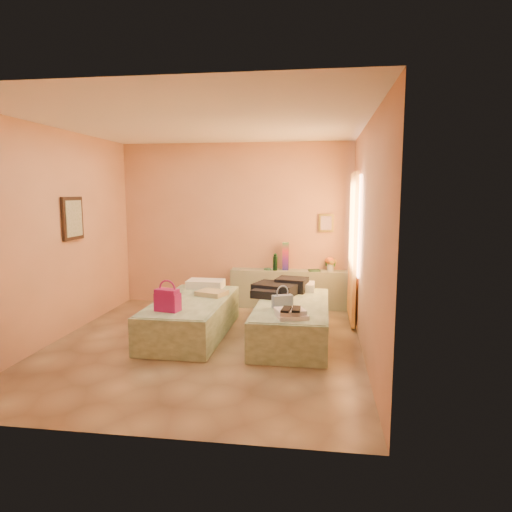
{
  "coord_description": "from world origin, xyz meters",
  "views": [
    {
      "loc": [
        1.45,
        -5.54,
        1.97
      ],
      "look_at": [
        0.55,
        0.85,
        1.06
      ],
      "focal_mm": 32.0,
      "sensor_mm": 36.0,
      "label": 1
    }
  ],
  "objects_px": {
    "green_book": "(314,270)",
    "flower_vase": "(330,263)",
    "headboard_ledge": "(291,289)",
    "water_bottle": "(275,262)",
    "magenta_handbag": "(168,300)",
    "blue_handbag": "(282,301)",
    "towel_stack": "(292,314)",
    "bed_right": "(292,321)",
    "bed_left": "(192,317)"
  },
  "relations": [
    {
      "from": "bed_right",
      "to": "towel_stack",
      "type": "distance_m",
      "value": 0.78
    },
    {
      "from": "water_bottle",
      "to": "magenta_handbag",
      "type": "distance_m",
      "value": 2.53
    },
    {
      "from": "water_bottle",
      "to": "flower_vase",
      "type": "distance_m",
      "value": 0.93
    },
    {
      "from": "bed_right",
      "to": "flower_vase",
      "type": "relative_size",
      "value": 7.44
    },
    {
      "from": "water_bottle",
      "to": "green_book",
      "type": "bearing_deg",
      "value": 0.7
    },
    {
      "from": "headboard_ledge",
      "to": "towel_stack",
      "type": "bearing_deg",
      "value": -86.11
    },
    {
      "from": "towel_stack",
      "to": "magenta_handbag",
      "type": "bearing_deg",
      "value": 176.47
    },
    {
      "from": "green_book",
      "to": "flower_vase",
      "type": "relative_size",
      "value": 0.69
    },
    {
      "from": "towel_stack",
      "to": "bed_right",
      "type": "bearing_deg",
      "value": 92.56
    },
    {
      "from": "bed_right",
      "to": "green_book",
      "type": "relative_size",
      "value": 10.84
    },
    {
      "from": "blue_handbag",
      "to": "headboard_ledge",
      "type": "bearing_deg",
      "value": 65.87
    },
    {
      "from": "headboard_ledge",
      "to": "bed_left",
      "type": "height_order",
      "value": "headboard_ledge"
    },
    {
      "from": "towel_stack",
      "to": "water_bottle",
      "type": "bearing_deg",
      "value": 100.32
    },
    {
      "from": "headboard_ledge",
      "to": "water_bottle",
      "type": "height_order",
      "value": "water_bottle"
    },
    {
      "from": "towel_stack",
      "to": "blue_handbag",
      "type": "bearing_deg",
      "value": 108.18
    },
    {
      "from": "bed_right",
      "to": "towel_stack",
      "type": "xyz_separation_m",
      "value": [
        0.03,
        -0.72,
        0.3
      ]
    },
    {
      "from": "water_bottle",
      "to": "magenta_handbag",
      "type": "relative_size",
      "value": 0.92
    },
    {
      "from": "headboard_ledge",
      "to": "water_bottle",
      "type": "relative_size",
      "value": 7.44
    },
    {
      "from": "headboard_ledge",
      "to": "flower_vase",
      "type": "distance_m",
      "value": 0.81
    },
    {
      "from": "bed_right",
      "to": "magenta_handbag",
      "type": "xyz_separation_m",
      "value": [
        -1.51,
        -0.63,
        0.39
      ]
    },
    {
      "from": "water_bottle",
      "to": "flower_vase",
      "type": "xyz_separation_m",
      "value": [
        0.93,
        0.11,
        -0.0
      ]
    },
    {
      "from": "bed_left",
      "to": "green_book",
      "type": "height_order",
      "value": "green_book"
    },
    {
      "from": "headboard_ledge",
      "to": "bed_right",
      "type": "relative_size",
      "value": 1.02
    },
    {
      "from": "flower_vase",
      "to": "blue_handbag",
      "type": "height_order",
      "value": "flower_vase"
    },
    {
      "from": "headboard_ledge",
      "to": "blue_handbag",
      "type": "relative_size",
      "value": 7.97
    },
    {
      "from": "blue_handbag",
      "to": "towel_stack",
      "type": "height_order",
      "value": "blue_handbag"
    },
    {
      "from": "magenta_handbag",
      "to": "blue_handbag",
      "type": "height_order",
      "value": "magenta_handbag"
    },
    {
      "from": "magenta_handbag",
      "to": "towel_stack",
      "type": "distance_m",
      "value": 1.55
    },
    {
      "from": "green_book",
      "to": "blue_handbag",
      "type": "bearing_deg",
      "value": -114.58
    },
    {
      "from": "bed_left",
      "to": "water_bottle",
      "type": "height_order",
      "value": "water_bottle"
    },
    {
      "from": "headboard_ledge",
      "to": "green_book",
      "type": "bearing_deg",
      "value": -8.34
    },
    {
      "from": "flower_vase",
      "to": "green_book",
      "type": "bearing_deg",
      "value": -160.0
    },
    {
      "from": "magenta_handbag",
      "to": "towel_stack",
      "type": "xyz_separation_m",
      "value": [
        1.54,
        -0.1,
        -0.09
      ]
    },
    {
      "from": "green_book",
      "to": "magenta_handbag",
      "type": "distance_m",
      "value": 2.88
    },
    {
      "from": "bed_right",
      "to": "green_book",
      "type": "bearing_deg",
      "value": 81.62
    },
    {
      "from": "bed_right",
      "to": "magenta_handbag",
      "type": "height_order",
      "value": "magenta_handbag"
    },
    {
      "from": "flower_vase",
      "to": "blue_handbag",
      "type": "distance_m",
      "value": 2.13
    },
    {
      "from": "bed_left",
      "to": "flower_vase",
      "type": "xyz_separation_m",
      "value": [
        1.92,
        1.74,
        0.53
      ]
    },
    {
      "from": "water_bottle",
      "to": "magenta_handbag",
      "type": "xyz_separation_m",
      "value": [
        -1.11,
        -2.26,
        -0.15
      ]
    },
    {
      "from": "water_bottle",
      "to": "towel_stack",
      "type": "xyz_separation_m",
      "value": [
        0.43,
        -2.36,
        -0.24
      ]
    },
    {
      "from": "magenta_handbag",
      "to": "water_bottle",
      "type": "bearing_deg",
      "value": 75.97
    },
    {
      "from": "blue_handbag",
      "to": "towel_stack",
      "type": "xyz_separation_m",
      "value": [
        0.15,
        -0.45,
        -0.03
      ]
    },
    {
      "from": "water_bottle",
      "to": "bed_right",
      "type": "bearing_deg",
      "value": -76.35
    },
    {
      "from": "headboard_ledge",
      "to": "flower_vase",
      "type": "relative_size",
      "value": 7.62
    },
    {
      "from": "green_book",
      "to": "flower_vase",
      "type": "bearing_deg",
      "value": 6.45
    },
    {
      "from": "flower_vase",
      "to": "water_bottle",
      "type": "bearing_deg",
      "value": -173.49
    },
    {
      "from": "headboard_ledge",
      "to": "water_bottle",
      "type": "distance_m",
      "value": 0.54
    },
    {
      "from": "green_book",
      "to": "flower_vase",
      "type": "distance_m",
      "value": 0.31
    },
    {
      "from": "water_bottle",
      "to": "towel_stack",
      "type": "distance_m",
      "value": 2.41
    },
    {
      "from": "bed_right",
      "to": "flower_vase",
      "type": "bearing_deg",
      "value": 73.72
    }
  ]
}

